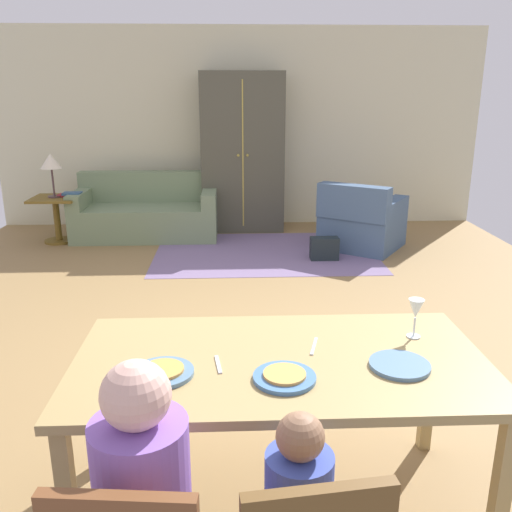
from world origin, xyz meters
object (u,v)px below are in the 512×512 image
object	(u,v)px
armoire	(242,153)
book_upper	(72,193)
side_table	(56,213)
plate_near_woman	(400,365)
table_lamp	(51,163)
couch	(147,214)
armchair	(361,223)
wine_glass	(416,310)
dining_table	(280,373)
book_lower	(67,195)
plate_near_man	(163,373)
handbag	(324,249)
plate_near_child	(284,378)

from	to	relation	value
armoire	book_upper	xyz separation A→B (m)	(-2.15, -0.59, -0.43)
side_table	plate_near_woman	bearing A→B (deg)	-58.88
table_lamp	book_upper	world-z (taller)	table_lamp
couch	side_table	bearing A→B (deg)	-166.70
armoire	armchair	bearing A→B (deg)	-36.76
armoire	wine_glass	bearing A→B (deg)	-82.38
wine_glass	armoire	size ratio (longest dim) A/B	0.09
dining_table	side_table	xyz separation A→B (m)	(-2.42, 4.71, -0.31)
wine_glass	book_lower	xyz separation A→B (m)	(-2.91, 4.59, -0.30)
plate_near_man	handbag	bearing A→B (deg)	71.36
armoire	handbag	world-z (taller)	armoire
dining_table	couch	world-z (taller)	couch
table_lamp	handbag	xyz separation A→B (m)	(3.27, -0.90, -0.88)
plate_near_man	armchair	distance (m)	4.78
wine_glass	table_lamp	size ratio (longest dim) A/B	0.34
book_lower	couch	bearing A→B (deg)	12.04
plate_near_child	armchair	xyz separation A→B (m)	(1.36, 4.45, -0.45)
plate_near_woman	side_table	world-z (taller)	plate_near_woman
table_lamp	book_upper	bearing A→B (deg)	5.65
plate_near_child	book_lower	distance (m)	5.45
book_lower	wine_glass	bearing A→B (deg)	-57.59
plate_near_man	wine_glass	distance (m)	1.16
couch	table_lamp	bearing A→B (deg)	-166.70
plate_near_man	table_lamp	world-z (taller)	table_lamp
table_lamp	handbag	size ratio (longest dim) A/B	1.69
plate_near_woman	armoire	world-z (taller)	armoire
dining_table	plate_near_man	distance (m)	0.51
plate_near_woman	couch	size ratio (longest dim) A/B	0.14
wine_glass	book_lower	distance (m)	5.44
plate_near_man	book_upper	world-z (taller)	plate_near_man
plate_near_man	table_lamp	bearing A→B (deg)	111.86
wine_glass	table_lamp	distance (m)	5.47
plate_near_child	book_lower	size ratio (longest dim) A/B	1.14
side_table	table_lamp	distance (m)	0.63
plate_near_woman	handbag	bearing A→B (deg)	84.76
wine_glass	table_lamp	bearing A→B (deg)	123.98
book_lower	handbag	xyz separation A→B (m)	(3.12, -0.96, -0.46)
armchair	side_table	xyz separation A→B (m)	(-3.78, 0.44, 0.06)
dining_table	plate_near_man	bearing A→B (deg)	-166.07
dining_table	table_lamp	distance (m)	5.31
armoire	handbag	distance (m)	1.99
wine_glass	handbag	bearing A→B (deg)	86.70
armchair	couch	bearing A→B (deg)	165.36
plate_near_child	armoire	size ratio (longest dim) A/B	0.12
armchair	side_table	size ratio (longest dim) A/B	2.05
handbag	book_lower	bearing A→B (deg)	162.99
dining_table	table_lamp	bearing A→B (deg)	117.20
table_lamp	book_lower	distance (m)	0.44
dining_table	handbag	size ratio (longest dim) A/B	5.50
dining_table	table_lamp	xyz separation A→B (m)	(-2.42, 4.71, 0.32)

